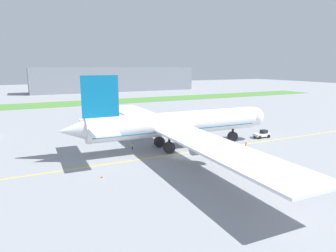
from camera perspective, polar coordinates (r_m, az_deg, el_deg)
name	(u,v)px	position (r m, az deg, el deg)	size (l,w,h in m)	color
ground_plane	(179,156)	(66.64, 2.07, -5.64)	(600.00, 600.00, 0.00)	gray
apron_taxi_line	(176,154)	(67.73, 1.54, -5.35)	(280.00, 0.36, 0.01)	yellow
grass_median_strip	(83,103)	(166.82, -15.73, 4.21)	(320.00, 24.00, 0.10)	#4C8438
airliner_foreground	(174,124)	(70.79, 1.23, 0.34)	(52.11, 82.27, 17.54)	white
pushback_tug	(262,134)	(86.73, 17.38, -1.49)	(6.30, 2.46, 2.14)	white
ground_crew_wingwalker_port	(246,145)	(73.53, 14.54, -3.52)	(0.55, 0.44, 1.73)	black
ground_crew_marshaller_front	(240,161)	(61.36, 13.38, -6.52)	(0.55, 0.25, 1.57)	black
ground_crew_wingwalker_starboard	(132,145)	(71.65, -6.79, -3.66)	(0.31, 0.58, 1.67)	black
traffic_cone_near_nose	(102,176)	(55.17, -12.38, -9.26)	(0.36, 0.36, 0.58)	#F2590C
service_truck_baggage_loader	(138,113)	(117.25, -5.78, 2.46)	(6.09, 4.63, 2.75)	#B21E19
service_truck_catering_van	(165,118)	(105.34, -0.57, 1.48)	(5.12, 3.70, 2.54)	black
terminal_building	(116,80)	(240.70, -9.81, 8.66)	(124.93, 20.00, 18.00)	gray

